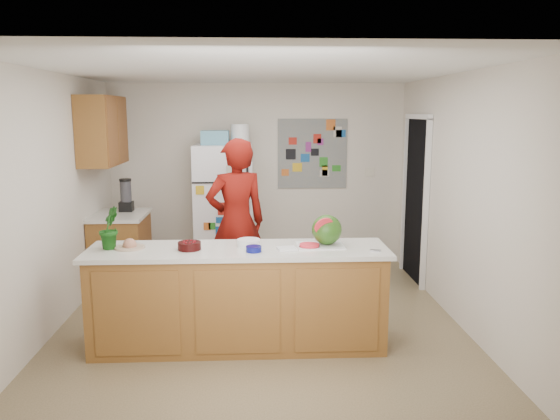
{
  "coord_description": "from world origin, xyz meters",
  "views": [
    {
      "loc": [
        -0.05,
        -5.23,
        2.12
      ],
      "look_at": [
        0.21,
        0.2,
        1.14
      ],
      "focal_mm": 35.0,
      "sensor_mm": 36.0,
      "label": 1
    }
  ],
  "objects_px": {
    "watermelon": "(327,230)",
    "cherry_bowl": "(189,246)",
    "person": "(236,223)",
    "refrigerator": "(224,209)"
  },
  "relations": [
    {
      "from": "refrigerator",
      "to": "watermelon",
      "type": "relative_size",
      "value": 6.27
    },
    {
      "from": "refrigerator",
      "to": "watermelon",
      "type": "xyz_separation_m",
      "value": [
        1.05,
        -2.32,
        0.22
      ]
    },
    {
      "from": "refrigerator",
      "to": "cherry_bowl",
      "type": "distance_m",
      "value": 2.42
    },
    {
      "from": "refrigerator",
      "to": "watermelon",
      "type": "bearing_deg",
      "value": -65.64
    },
    {
      "from": "refrigerator",
      "to": "watermelon",
      "type": "distance_m",
      "value": 2.56
    },
    {
      "from": "person",
      "to": "watermelon",
      "type": "distance_m",
      "value": 1.37
    },
    {
      "from": "refrigerator",
      "to": "cherry_bowl",
      "type": "bearing_deg",
      "value": -94.18
    },
    {
      "from": "watermelon",
      "to": "cherry_bowl",
      "type": "bearing_deg",
      "value": -175.79
    },
    {
      "from": "person",
      "to": "cherry_bowl",
      "type": "bearing_deg",
      "value": 53.53
    },
    {
      "from": "watermelon",
      "to": "cherry_bowl",
      "type": "height_order",
      "value": "watermelon"
    }
  ]
}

